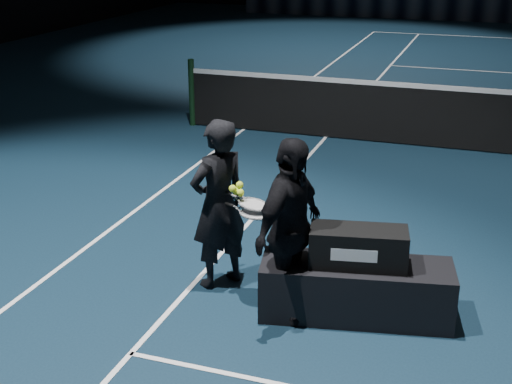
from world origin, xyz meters
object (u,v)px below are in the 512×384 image
racket_bag (358,247)px  racket_upper (254,204)px  player_b (290,231)px  racket_lower (254,214)px  player_bench (356,290)px  tennis_balls (239,190)px  player_a (218,204)px

racket_bag → racket_upper: size_ratio=1.19×
player_b → racket_lower: bearing=79.6°
player_bench → tennis_balls: tennis_balls is taller
player_bench → player_b: 0.80m
player_a → racket_upper: bearing=104.5°
player_bench → tennis_balls: (-1.08, 0.07, 0.76)m
player_bench → player_b: bearing=-172.0°
player_a → racket_upper: (0.38, -0.13, 0.10)m
player_a → player_bench: bearing=116.3°
player_bench → racket_upper: bearing=166.7°
player_a → player_b: (0.77, -0.36, 0.00)m
player_a → racket_lower: 0.45m
racket_bag → racket_upper: bearing=166.7°
player_b → tennis_balls: player_b is taller
racket_bag → racket_upper: 0.97m
player_b → racket_upper: player_b is taller
tennis_balls → player_b: bearing=-25.2°
racket_bag → tennis_balls: (-1.08, 0.07, 0.35)m
racket_bag → player_a: size_ratio=0.51×
racket_upper → player_bench: bearing=18.4°
racket_bag → racket_lower: (-0.91, -0.02, 0.18)m
tennis_balls → racket_lower: bearing=-26.2°
racket_bag → player_b: size_ratio=0.51×
racket_bag → tennis_balls: bearing=165.4°
player_bench → racket_upper: (-0.93, 0.04, 0.65)m
player_bench → racket_bag: bearing=0.0°
player_bench → racket_upper: 1.14m
racket_lower → racket_upper: bearing=141.3°
racket_bag → player_b: player_b is taller
player_a → player_b: same height
racket_bag → tennis_balls: size_ratio=6.72×
racket_upper → player_a: bearing=-178.3°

